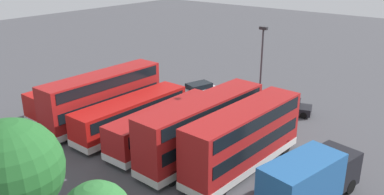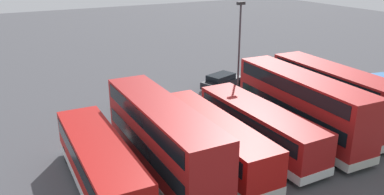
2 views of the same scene
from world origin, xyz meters
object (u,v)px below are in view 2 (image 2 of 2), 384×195
at_px(bus_single_deck_fourth, 213,138).
at_px(car_hatchback_silver, 135,102).
at_px(bus_double_decker_near_end, 331,95).
at_px(bus_single_deck_sixth, 100,163).
at_px(lamp_post_tall, 239,46).
at_px(bus_double_decker_second, 301,104).
at_px(bus_single_deck_third, 259,126).
at_px(bus_double_decker_fifth, 162,138).
at_px(waste_bin_yellow, 187,99).
at_px(car_small_green, 222,81).

distance_m(bus_single_deck_fourth, car_hatchback_silver, 10.75).
xyz_separation_m(bus_double_decker_near_end, bus_single_deck_sixth, (17.85, 0.38, -0.83)).
relative_size(bus_single_deck_fourth, lamp_post_tall, 1.28).
relative_size(bus_double_decker_second, bus_single_deck_third, 1.09).
bearing_deg(car_hatchback_silver, bus_double_decker_second, 129.67).
distance_m(bus_double_decker_second, bus_double_decker_fifth, 10.91).
xyz_separation_m(bus_single_deck_fourth, waste_bin_yellow, (-3.35, -9.82, -1.15)).
height_order(bus_double_decker_fifth, bus_single_deck_sixth, bus_double_decker_fifth).
xyz_separation_m(bus_double_decker_second, bus_single_deck_sixth, (14.49, 0.05, -0.83)).
bearing_deg(bus_single_deck_sixth, car_hatchback_silver, -119.53).
relative_size(bus_double_decker_near_end, bus_single_deck_sixth, 1.03).
bearing_deg(bus_double_decker_fifth, bus_single_deck_sixth, -5.36).
xyz_separation_m(car_hatchback_silver, lamp_post_tall, (-8.76, 2.38, 4.37)).
bearing_deg(bus_single_deck_sixth, waste_bin_yellow, -137.38).
bearing_deg(bus_double_decker_near_end, car_hatchback_silver, -40.00).
bearing_deg(bus_single_deck_third, bus_double_decker_fifth, 2.07).
relative_size(bus_double_decker_fifth, car_small_green, 2.46).
xyz_separation_m(car_small_green, waste_bin_yellow, (5.10, 2.36, -0.23)).
bearing_deg(bus_double_decker_fifth, bus_double_decker_near_end, -177.11).
height_order(bus_double_decker_near_end, car_small_green, bus_double_decker_near_end).
relative_size(bus_single_deck_fourth, waste_bin_yellow, 11.75).
xyz_separation_m(bus_double_decker_fifth, car_hatchback_silver, (-2.31, -10.75, -1.75)).
bearing_deg(waste_bin_yellow, lamp_post_tall, 159.90).
xyz_separation_m(bus_single_deck_third, lamp_post_tall, (-3.91, -8.11, 3.45)).
height_order(bus_single_deck_sixth, car_hatchback_silver, bus_single_deck_sixth).
distance_m(bus_single_deck_fourth, lamp_post_tall, 11.74).
bearing_deg(car_small_green, waste_bin_yellow, 24.79).
bearing_deg(car_small_green, bus_double_decker_fifth, 45.83).
relative_size(bus_single_deck_third, car_small_green, 2.28).
bearing_deg(waste_bin_yellow, bus_double_decker_near_end, 128.94).
bearing_deg(waste_bin_yellow, car_hatchback_silver, -10.40).
bearing_deg(car_small_green, bus_double_decker_second, 85.06).
bearing_deg(lamp_post_tall, bus_single_deck_fourth, 47.41).
bearing_deg(bus_single_deck_fourth, bus_double_decker_fifth, 1.70).
bearing_deg(bus_double_decker_near_end, bus_double_decker_fifth, 2.89).
bearing_deg(bus_double_decker_fifth, bus_single_deck_third, -177.93).
height_order(bus_double_decker_second, lamp_post_tall, lamp_post_tall).
height_order(bus_double_decker_second, bus_single_deck_third, bus_double_decker_second).
bearing_deg(lamp_post_tall, bus_double_decker_second, 88.76).
relative_size(bus_single_deck_fourth, bus_double_decker_fifth, 0.94).
xyz_separation_m(bus_double_decker_second, waste_bin_yellow, (4.07, -9.53, -1.98)).
height_order(bus_double_decker_second, bus_double_decker_fifth, same).
bearing_deg(bus_double_decker_fifth, car_small_green, -134.17).
height_order(bus_single_deck_third, car_hatchback_silver, bus_single_deck_third).
bearing_deg(car_small_green, bus_single_deck_sixth, 37.58).
relative_size(bus_single_deck_third, waste_bin_yellow, 11.54).
distance_m(bus_single_deck_sixth, car_hatchback_silver, 12.00).
bearing_deg(lamp_post_tall, waste_bin_yellow, -20.10).
height_order(bus_double_decker_second, car_small_green, bus_double_decker_second).
height_order(bus_single_deck_fourth, bus_double_decker_fifth, bus_double_decker_fifth).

